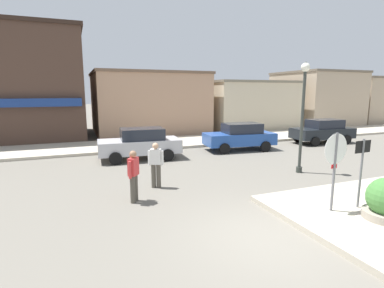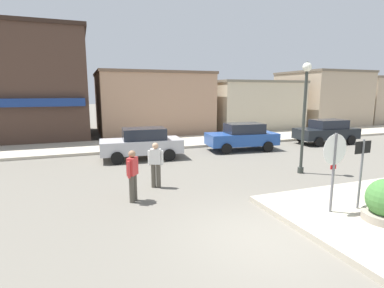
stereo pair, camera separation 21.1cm
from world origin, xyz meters
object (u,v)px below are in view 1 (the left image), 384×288
Objects in this scene: parked_car_second at (240,136)px; one_way_sign at (361,166)px; lamp_post at (303,102)px; parked_car_third at (323,131)px; pedestrian_crossing_far at (134,175)px; parked_car_nearest at (140,143)px; pedestrian_crossing_near at (156,164)px; stop_sign at (335,162)px.

one_way_sign is at bearing -99.79° from parked_car_second.
lamp_post reaches higher than parked_car_third.
lamp_post reaches higher than parked_car_second.
parked_car_second is at bearing 39.70° from pedestrian_crossing_far.
lamp_post is 1.11× the size of parked_car_nearest.
parked_car_nearest is 5.86m from parked_car_second.
parked_car_second is at bearing 2.42° from parked_car_nearest.
one_way_sign reaches higher than pedestrian_crossing_far.
parked_car_nearest is at bearing 76.23° from pedestrian_crossing_far.
parked_car_nearest is at bearing 84.73° from pedestrian_crossing_near.
parked_car_nearest is 5.97m from pedestrian_crossing_far.
one_way_sign is at bearing -130.47° from parked_car_third.
parked_car_third is 13.54m from pedestrian_crossing_near.
parked_car_nearest is at bearing 115.64° from one_way_sign.
pedestrian_crossing_near is at bearing 132.70° from stop_sign.
lamp_post is 1.09× the size of parked_car_second.
parked_car_second is 9.46m from pedestrian_crossing_far.
lamp_post is 7.45m from pedestrian_crossing_far.
parked_car_nearest is 4.71m from pedestrian_crossing_near.
parked_car_third is (8.76, 9.14, -0.71)m from stop_sign.
stop_sign reaches higher than pedestrian_crossing_far.
lamp_post is 2.82× the size of pedestrian_crossing_far.
one_way_sign is 0.46× the size of lamp_post.
pedestrian_crossing_far is (-13.57, -6.11, 0.06)m from parked_car_third.
parked_car_nearest is at bearing 138.99° from lamp_post.
lamp_post reaches higher than pedestrian_crossing_far.
one_way_sign is at bearing -64.36° from parked_car_nearest.
lamp_post is at bearing 70.56° from one_way_sign.
pedestrian_crossing_far reaches higher than parked_car_nearest.
stop_sign reaches higher than parked_car_third.
stop_sign reaches higher than parked_car_nearest.
lamp_post is at bearing -140.92° from parked_car_third.
parked_car_third is at bearing 1.49° from parked_car_nearest.
pedestrian_crossing_near is 1.00× the size of pedestrian_crossing_far.
one_way_sign is 6.35m from pedestrian_crossing_near.
pedestrian_crossing_near is at bearing -158.32° from parked_car_third.
parked_car_third is (6.29, 0.07, 0.00)m from parked_car_second.
stop_sign is at bearing -47.30° from pedestrian_crossing_near.
pedestrian_crossing_near is (-6.29, -4.93, 0.06)m from parked_car_second.
pedestrian_crossing_far is (-7.28, -6.04, 0.06)m from parked_car_second.
pedestrian_crossing_near is at bearing 177.62° from lamp_post.
lamp_post is at bearing 59.42° from stop_sign.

